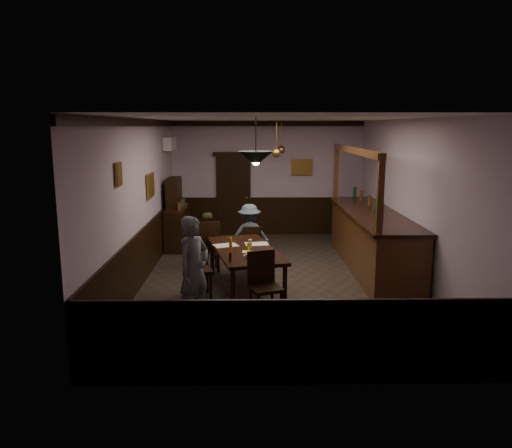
{
  "coord_description": "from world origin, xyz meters",
  "views": [
    {
      "loc": [
        -0.5,
        -9.15,
        2.86
      ],
      "look_at": [
        -0.37,
        -0.45,
        1.15
      ],
      "focal_mm": 35.0,
      "sensor_mm": 36.0,
      "label": 1
    }
  ],
  "objects_px": {
    "chair_far_right": "(252,245)",
    "person_seated_right": "(249,235)",
    "person_standing": "(194,270)",
    "pendant_iron": "(256,158)",
    "soda_can": "(249,246)",
    "person_seated_left": "(206,240)",
    "chair_near": "(264,281)",
    "pendant_brass_mid": "(276,153)",
    "chair_side": "(193,266)",
    "dining_table": "(245,252)",
    "sideboard": "(176,220)",
    "chair_far_left": "(208,244)",
    "coffee_cup": "(270,253)",
    "bar_counter": "(371,238)",
    "pendant_brass_far": "(281,150)"
  },
  "relations": [
    {
      "from": "person_standing",
      "to": "pendant_brass_far",
      "type": "distance_m",
      "value": 5.65
    },
    {
      "from": "person_seated_left",
      "to": "coffee_cup",
      "type": "xyz_separation_m",
      "value": [
        1.21,
        -1.9,
        0.22
      ]
    },
    {
      "from": "chair_far_left",
      "to": "chair_near",
      "type": "distance_m",
      "value": 2.62
    },
    {
      "from": "person_standing",
      "to": "bar_counter",
      "type": "height_order",
      "value": "bar_counter"
    },
    {
      "from": "chair_far_right",
      "to": "chair_near",
      "type": "relative_size",
      "value": 0.88
    },
    {
      "from": "person_seated_left",
      "to": "pendant_brass_far",
      "type": "height_order",
      "value": "pendant_brass_far"
    },
    {
      "from": "person_seated_left",
      "to": "pendant_brass_mid",
      "type": "relative_size",
      "value": 1.42
    },
    {
      "from": "person_seated_right",
      "to": "pendant_iron",
      "type": "xyz_separation_m",
      "value": [
        0.1,
        -2.39,
        1.73
      ]
    },
    {
      "from": "person_seated_left",
      "to": "coffee_cup",
      "type": "relative_size",
      "value": 14.41
    },
    {
      "from": "dining_table",
      "to": "sideboard",
      "type": "relative_size",
      "value": 1.41
    },
    {
      "from": "chair_side",
      "to": "sideboard",
      "type": "bearing_deg",
      "value": -1.23
    },
    {
      "from": "chair_far_left",
      "to": "person_standing",
      "type": "xyz_separation_m",
      "value": [
        -0.0,
        -2.58,
        0.22
      ]
    },
    {
      "from": "chair_far_left",
      "to": "bar_counter",
      "type": "xyz_separation_m",
      "value": [
        3.29,
        0.21,
        0.05
      ]
    },
    {
      "from": "person_standing",
      "to": "person_seated_left",
      "type": "bearing_deg",
      "value": 38.01
    },
    {
      "from": "chair_far_left",
      "to": "soda_can",
      "type": "xyz_separation_m",
      "value": [
        0.8,
        -1.2,
        0.24
      ]
    },
    {
      "from": "dining_table",
      "to": "person_seated_right",
      "type": "bearing_deg",
      "value": 87.06
    },
    {
      "from": "person_seated_left",
      "to": "sideboard",
      "type": "xyz_separation_m",
      "value": [
        -0.85,
        1.71,
        0.1
      ]
    },
    {
      "from": "chair_far_left",
      "to": "chair_near",
      "type": "height_order",
      "value": "chair_far_left"
    },
    {
      "from": "soda_can",
      "to": "pendant_brass_mid",
      "type": "distance_m",
      "value": 2.87
    },
    {
      "from": "person_standing",
      "to": "sideboard",
      "type": "relative_size",
      "value": 0.95
    },
    {
      "from": "chair_near",
      "to": "chair_far_left",
      "type": "bearing_deg",
      "value": 93.72
    },
    {
      "from": "sideboard",
      "to": "pendant_iron",
      "type": "relative_size",
      "value": 2.29
    },
    {
      "from": "chair_near",
      "to": "person_standing",
      "type": "bearing_deg",
      "value": 170.26
    },
    {
      "from": "pendant_iron",
      "to": "pendant_brass_mid",
      "type": "distance_m",
      "value": 3.12
    },
    {
      "from": "person_standing",
      "to": "coffee_cup",
      "type": "bearing_deg",
      "value": -13.13
    },
    {
      "from": "chair_far_left",
      "to": "pendant_iron",
      "type": "bearing_deg",
      "value": 104.67
    },
    {
      "from": "pendant_brass_mid",
      "to": "chair_side",
      "type": "bearing_deg",
      "value": -119.45
    },
    {
      "from": "pendant_iron",
      "to": "pendant_brass_far",
      "type": "distance_m",
      "value": 4.58
    },
    {
      "from": "bar_counter",
      "to": "pendant_brass_far",
      "type": "relative_size",
      "value": 5.4
    },
    {
      "from": "soda_can",
      "to": "pendant_brass_mid",
      "type": "height_order",
      "value": "pendant_brass_mid"
    },
    {
      "from": "soda_can",
      "to": "chair_side",
      "type": "bearing_deg",
      "value": -160.27
    },
    {
      "from": "person_seated_right",
      "to": "coffee_cup",
      "type": "relative_size",
      "value": 16.11
    },
    {
      "from": "pendant_brass_far",
      "to": "person_standing",
      "type": "bearing_deg",
      "value": -107.14
    },
    {
      "from": "chair_far_right",
      "to": "bar_counter",
      "type": "xyz_separation_m",
      "value": [
        2.43,
        -0.01,
        0.13
      ]
    },
    {
      "from": "chair_far_left",
      "to": "chair_side",
      "type": "height_order",
      "value": "chair_far_left"
    },
    {
      "from": "person_standing",
      "to": "sideboard",
      "type": "height_order",
      "value": "sideboard"
    },
    {
      "from": "chair_near",
      "to": "pendant_brass_far",
      "type": "bearing_deg",
      "value": 64.16
    },
    {
      "from": "person_seated_right",
      "to": "pendant_brass_mid",
      "type": "height_order",
      "value": "pendant_brass_mid"
    },
    {
      "from": "soda_can",
      "to": "sideboard",
      "type": "xyz_separation_m",
      "value": [
        -1.71,
        3.19,
        -0.14
      ]
    },
    {
      "from": "dining_table",
      "to": "chair_near",
      "type": "bearing_deg",
      "value": -77.14
    },
    {
      "from": "person_seated_left",
      "to": "chair_near",
      "type": "bearing_deg",
      "value": 86.52
    },
    {
      "from": "soda_can",
      "to": "person_seated_right",
      "type": "bearing_deg",
      "value": 89.6
    },
    {
      "from": "person_seated_left",
      "to": "person_seated_right",
      "type": "bearing_deg",
      "value": 167.77
    },
    {
      "from": "chair_far_right",
      "to": "person_seated_right",
      "type": "xyz_separation_m",
      "value": [
        -0.05,
        0.27,
        0.16
      ]
    },
    {
      "from": "chair_far_right",
      "to": "pendant_brass_far",
      "type": "distance_m",
      "value": 3.1
    },
    {
      "from": "chair_near",
      "to": "bar_counter",
      "type": "bearing_deg",
      "value": 29.82
    },
    {
      "from": "chair_side",
      "to": "pendant_iron",
      "type": "xyz_separation_m",
      "value": [
        1.05,
        -0.37,
        1.82
      ]
    },
    {
      "from": "pendant_iron",
      "to": "soda_can",
      "type": "bearing_deg",
      "value": 99.05
    },
    {
      "from": "chair_far_right",
      "to": "person_standing",
      "type": "height_order",
      "value": "person_standing"
    },
    {
      "from": "pendant_brass_far",
      "to": "chair_near",
      "type": "bearing_deg",
      "value": -96.53
    }
  ]
}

